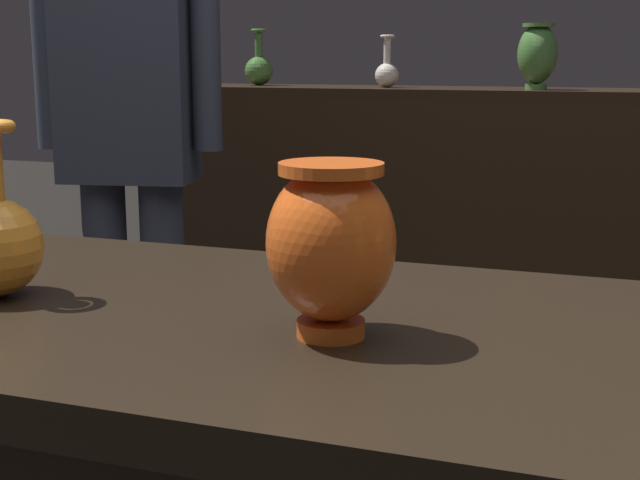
% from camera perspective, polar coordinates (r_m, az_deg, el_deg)
% --- Properties ---
extents(back_display_shelf, '(2.60, 0.40, 0.99)m').
position_cam_1_polar(back_display_shelf, '(3.22, 13.21, 0.44)').
color(back_display_shelf, black).
rests_on(back_display_shelf, ground_plane).
extents(vase_centerpiece, '(0.14, 0.14, 0.19)m').
position_cam_1_polar(vase_centerpiece, '(0.96, 0.70, -0.14)').
color(vase_centerpiece, '#E55B1E').
rests_on(vase_centerpiece, display_plinth).
extents(shelf_vase_far_left, '(0.11, 0.11, 0.21)m').
position_cam_1_polar(shelf_vase_far_left, '(3.47, -3.87, 10.78)').
color(shelf_vase_far_left, '#477A38').
rests_on(shelf_vase_far_left, back_display_shelf).
extents(shelf_vase_center, '(0.13, 0.13, 0.21)m').
position_cam_1_polar(shelf_vase_center, '(3.09, 13.57, 11.36)').
color(shelf_vase_center, '#477A38').
rests_on(shelf_vase_center, back_display_shelf).
extents(shelf_vase_left, '(0.08, 0.08, 0.18)m').
position_cam_1_polar(shelf_vase_left, '(3.23, 4.25, 10.56)').
color(shelf_vase_left, silver).
rests_on(shelf_vase_left, back_display_shelf).
extents(visitor_near_left, '(0.46, 0.24, 1.61)m').
position_cam_1_polar(visitor_near_left, '(2.29, -12.00, 7.45)').
color(visitor_near_left, '#333847').
rests_on(visitor_near_left, ground_plane).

